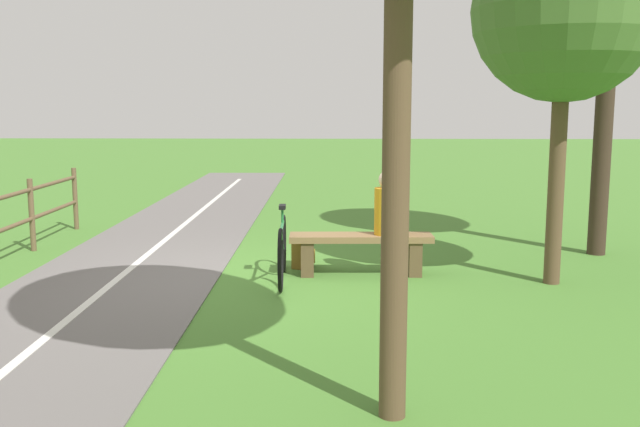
% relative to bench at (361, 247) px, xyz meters
% --- Properties ---
extents(ground_plane, '(80.00, 80.00, 0.00)m').
position_rel_bench_xyz_m(ground_plane, '(1.59, 0.20, -0.35)').
color(ground_plane, '#477A2D').
extents(bench, '(1.81, 0.48, 0.51)m').
position_rel_bench_xyz_m(bench, '(0.00, 0.00, 0.00)').
color(bench, brown).
rests_on(bench, ground_plane).
extents(person_seated, '(0.34, 0.34, 0.81)m').
position_rel_bench_xyz_m(person_seated, '(-0.33, -0.01, 0.52)').
color(person_seated, orange).
rests_on(person_seated, bench).
extents(bicycle, '(0.13, 1.75, 0.92)m').
position_rel_bench_xyz_m(bicycle, '(0.96, 0.37, 0.03)').
color(bicycle, black).
rests_on(bicycle, ground_plane).
extents(backpack, '(0.30, 0.33, 0.41)m').
position_rel_bench_xyz_m(backpack, '(0.75, -0.37, -0.15)').
color(backpack, olive).
rests_on(backpack, ground_plane).
extents(tree_far_right, '(2.12, 2.12, 4.27)m').
position_rel_bench_xyz_m(tree_far_right, '(-2.29, 0.37, 2.83)').
color(tree_far_right, brown).
rests_on(tree_far_right, ground_plane).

